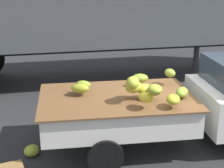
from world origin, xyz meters
TOP-DOWN VIEW (x-y plane):
  - ground at (0.00, 0.00)m, footprint 220.00×220.00m
  - curb_strip at (0.00, 9.03)m, footprint 80.00×0.80m
  - pickup_truck at (0.79, -0.09)m, footprint 5.25×2.00m
  - fallen_banana_bunch_near_tailgate at (-2.96, -0.11)m, footprint 0.41×0.41m

SIDE VIEW (x-z plane):
  - ground at x=0.00m, z-range 0.00..0.00m
  - curb_strip at x=0.00m, z-range 0.00..0.16m
  - fallen_banana_bunch_near_tailgate at x=-2.96m, z-range 0.00..0.21m
  - pickup_truck at x=0.79m, z-range 0.04..1.74m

